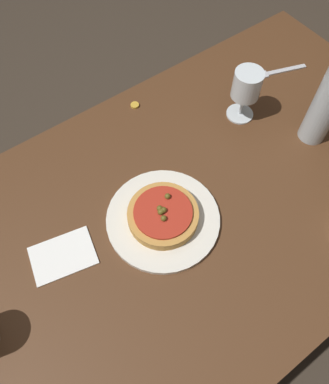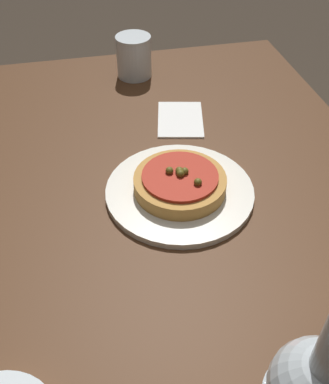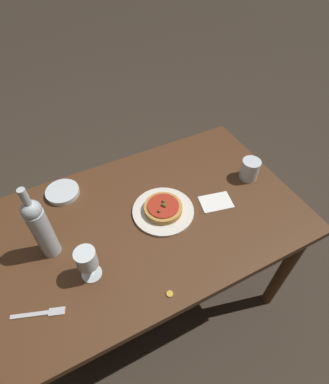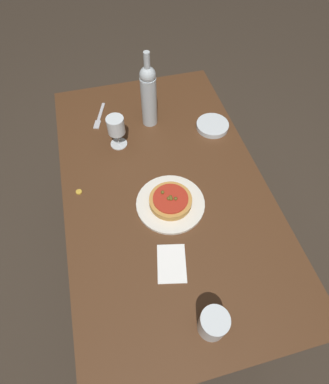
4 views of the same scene
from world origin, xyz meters
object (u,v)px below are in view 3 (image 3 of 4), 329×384
at_px(side_bowl, 63,192).
at_px(water_cup, 250,169).
at_px(dining_table, 142,234).
at_px(fork, 42,313).
at_px(dinner_plate, 164,212).
at_px(pizza, 164,208).
at_px(wine_glass, 87,260).
at_px(wine_bottle, 40,227).
at_px(bottle_cap, 170,294).

bearing_deg(side_bowl, water_cup, 160.21).
height_order(dining_table, side_bowl, side_bowl).
bearing_deg(dining_table, fork, 24.17).
relative_size(water_cup, side_bowl, 0.68).
xyz_separation_m(dinner_plate, pizza, (0.00, -0.00, 0.02)).
bearing_deg(wine_glass, dining_table, -151.38).
distance_m(pizza, wine_bottle, 0.49).
distance_m(dinner_plate, wine_bottle, 0.49).
height_order(dining_table, wine_glass, wine_glass).
xyz_separation_m(fork, bottle_cap, (-0.41, 0.14, 0.00)).
xyz_separation_m(water_cup, fork, (1.02, 0.21, -0.05)).
relative_size(water_cup, bottle_cap, 4.23).
relative_size(side_bowl, fork, 0.85).
height_order(wine_glass, side_bowl, wine_glass).
bearing_deg(dining_table, water_cup, -179.45).
distance_m(water_cup, bottle_cap, 0.70).
bearing_deg(wine_glass, water_cup, -169.93).
xyz_separation_m(pizza, fork, (0.56, 0.20, -0.03)).
bearing_deg(fork, pizza, 39.03).
relative_size(dinner_plate, fork, 1.51).
height_order(dinner_plate, wine_bottle, wine_bottle).
xyz_separation_m(pizza, wine_glass, (0.36, 0.14, 0.08)).
bearing_deg(pizza, water_cup, -178.81).
bearing_deg(side_bowl, bottle_cap, 108.63).
bearing_deg(wine_glass, side_bowl, -90.54).
bearing_deg(water_cup, side_bowl, -19.79).
distance_m(dining_table, pizza, 0.17).
bearing_deg(water_cup, pizza, 1.19).
xyz_separation_m(wine_glass, bottle_cap, (-0.22, 0.20, -0.10)).
distance_m(dining_table, wine_glass, 0.36).
bearing_deg(water_cup, bottle_cap, 29.72).
relative_size(dinner_plate, wine_glass, 1.78).
distance_m(dining_table, wine_bottle, 0.44).
bearing_deg(pizza, dinner_plate, 143.04).
relative_size(wine_bottle, water_cup, 3.45).
distance_m(water_cup, side_bowl, 0.87).
bearing_deg(water_cup, fork, 11.59).
bearing_deg(wine_glass, bottle_cap, 137.94).
distance_m(dinner_plate, bottle_cap, 0.36).
bearing_deg(pizza, fork, 19.59).
xyz_separation_m(pizza, water_cup, (-0.46, -0.01, 0.02)).
bearing_deg(bottle_cap, fork, -18.10).
bearing_deg(fork, side_bowl, 87.85).
relative_size(pizza, bottle_cap, 6.84).
relative_size(wine_glass, bottle_cap, 6.23).
relative_size(dining_table, wine_bottle, 3.96).
height_order(dining_table, fork, fork).
bearing_deg(dinner_plate, side_bowl, -40.13).
xyz_separation_m(wine_bottle, water_cup, (-0.93, 0.02, -0.10)).
distance_m(wine_glass, side_bowl, 0.45).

